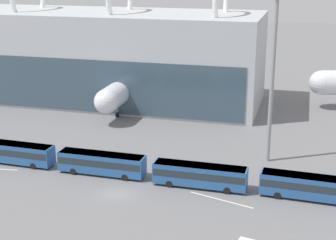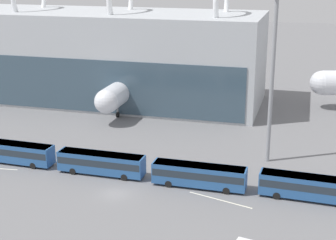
% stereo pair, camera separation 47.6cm
% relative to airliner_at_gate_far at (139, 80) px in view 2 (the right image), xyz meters
% --- Properties ---
extents(ground_plane, '(440.00, 440.00, 0.00)m').
position_rel_airliner_at_gate_far_xyz_m(ground_plane, '(12.78, -48.08, -4.87)').
color(ground_plane, slate).
extents(airliner_at_gate_far, '(40.26, 42.55, 15.14)m').
position_rel_airliner_at_gate_far_xyz_m(airliner_at_gate_far, '(0.00, 0.00, 0.00)').
color(airliner_at_gate_far, silver).
rests_on(airliner_at_gate_far, ground_plane).
extents(shuttle_bus_0, '(13.37, 3.21, 3.31)m').
position_rel_airliner_at_gate_far_xyz_m(shuttle_bus_0, '(-6.77, -41.75, -2.93)').
color(shuttle_bus_0, '#285693').
rests_on(shuttle_bus_0, ground_plane).
extents(shuttle_bus_1, '(13.32, 2.93, 3.31)m').
position_rel_airliner_at_gate_far_xyz_m(shuttle_bus_1, '(8.30, -42.31, -2.93)').
color(shuttle_bus_1, '#285693').
rests_on(shuttle_bus_1, ground_plane).
extents(shuttle_bus_2, '(13.30, 2.86, 3.31)m').
position_rel_airliner_at_gate_far_xyz_m(shuttle_bus_2, '(23.37, -42.91, -2.93)').
color(shuttle_bus_2, '#285693').
rests_on(shuttle_bus_2, ground_plane).
extents(shuttle_bus_3, '(13.40, 3.38, 3.31)m').
position_rel_airliner_at_gate_far_xyz_m(shuttle_bus_3, '(38.44, -42.90, -2.93)').
color(shuttle_bus_3, '#285693').
rests_on(shuttle_bus_3, ground_plane).
extents(floodlight_mast, '(2.70, 2.70, 27.90)m').
position_rel_airliner_at_gate_far_xyz_m(floodlight_mast, '(31.81, -30.18, 13.04)').
color(floodlight_mast, gray).
rests_on(floodlight_mast, ground_plane).
extents(lane_stripe_2, '(9.02, 2.96, 0.01)m').
position_rel_airliner_at_gate_far_xyz_m(lane_stripe_2, '(26.99, -46.21, -4.87)').
color(lane_stripe_2, silver).
rests_on(lane_stripe_2, ground_plane).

